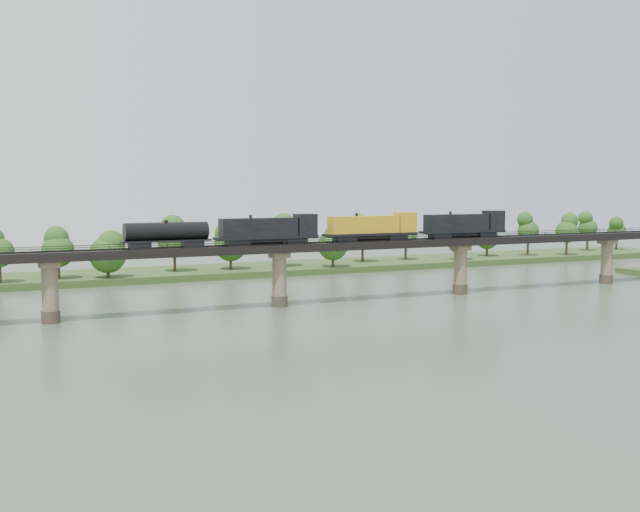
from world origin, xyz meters
name	(u,v)px	position (x,y,z in m)	size (l,w,h in m)	color
ground	(357,334)	(0.00, 0.00, 0.00)	(400.00, 400.00, 0.00)	#3B4939
far_bank	(193,273)	(0.00, 85.00, 0.80)	(300.00, 24.00, 1.60)	#2C451B
bridge	(279,277)	(0.00, 30.00, 5.46)	(236.00, 30.00, 11.50)	#473A2D
bridge_superstructure	(279,242)	(0.00, 30.00, 11.79)	(220.00, 4.90, 0.75)	black
far_treeline	(164,242)	(-8.21, 80.52, 8.83)	(289.06, 17.54, 13.60)	#382619
freight_train	(338,228)	(12.03, 30.00, 14.09)	(78.65, 3.06, 5.41)	black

